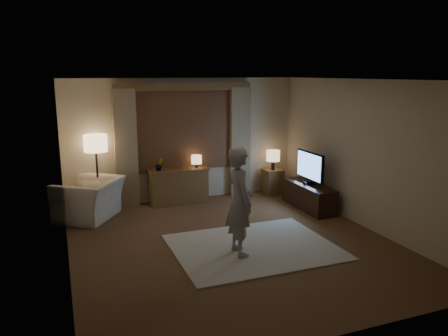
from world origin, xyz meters
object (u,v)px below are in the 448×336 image
sideboard (179,187)px  tv_stand (309,196)px  person (239,201)px  side_table (273,182)px  armchair (90,199)px

sideboard → tv_stand: bearing=-29.0°
person → sideboard: bearing=3.2°
side_table → tv_stand: 1.27m
side_table → tv_stand: size_ratio=0.40×
armchair → tv_stand: size_ratio=0.82×
tv_stand → person: bearing=-143.7°
sideboard → person: bearing=-87.3°
sideboard → side_table: 2.19m
tv_stand → sideboard: bearing=151.0°
side_table → tv_stand: bearing=-82.0°
armchair → person: bearing=70.6°
tv_stand → armchair: bearing=167.5°
side_table → sideboard: bearing=178.7°
side_table → person: bearing=-125.3°
sideboard → armchair: size_ratio=1.04×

